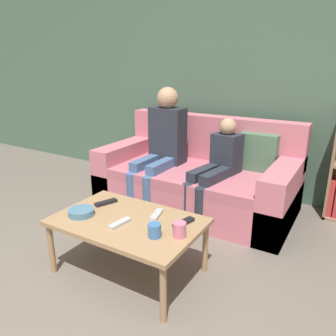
{
  "coord_description": "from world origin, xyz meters",
  "views": [
    {
      "loc": [
        1.25,
        -0.66,
        1.42
      ],
      "look_at": [
        -0.06,
        1.53,
        0.59
      ],
      "focal_mm": 35.0,
      "sensor_mm": 36.0,
      "label": 1
    }
  ],
  "objects_px": {
    "couch": "(198,179)",
    "person_adult": "(163,139)",
    "coffee_table": "(128,225)",
    "snack_bowl": "(81,212)",
    "tv_remote_1": "(106,202)",
    "tv_remote_2": "(120,223)",
    "person_child": "(218,164)",
    "cup_near": "(154,230)",
    "tv_remote_3": "(157,215)",
    "tv_remote_0": "(184,222)",
    "cup_far": "(179,230)"
  },
  "relations": [
    {
      "from": "tv_remote_3",
      "to": "coffee_table",
      "type": "bearing_deg",
      "value": -148.14
    },
    {
      "from": "tv_remote_3",
      "to": "person_child",
      "type": "bearing_deg",
      "value": 73.62
    },
    {
      "from": "cup_near",
      "to": "snack_bowl",
      "type": "height_order",
      "value": "cup_near"
    },
    {
      "from": "coffee_table",
      "to": "tv_remote_2",
      "type": "xyz_separation_m",
      "value": [
        0.0,
        -0.08,
        0.05
      ]
    },
    {
      "from": "tv_remote_1",
      "to": "tv_remote_3",
      "type": "distance_m",
      "value": 0.44
    },
    {
      "from": "tv_remote_1",
      "to": "snack_bowl",
      "type": "bearing_deg",
      "value": -73.16
    },
    {
      "from": "coffee_table",
      "to": "snack_bowl",
      "type": "relative_size",
      "value": 5.59
    },
    {
      "from": "couch",
      "to": "tv_remote_3",
      "type": "bearing_deg",
      "value": -78.67
    },
    {
      "from": "tv_remote_3",
      "to": "cup_far",
      "type": "bearing_deg",
      "value": -45.17
    },
    {
      "from": "tv_remote_1",
      "to": "snack_bowl",
      "type": "xyz_separation_m",
      "value": [
        -0.02,
        -0.23,
        0.01
      ]
    },
    {
      "from": "tv_remote_2",
      "to": "snack_bowl",
      "type": "height_order",
      "value": "snack_bowl"
    },
    {
      "from": "cup_near",
      "to": "cup_far",
      "type": "relative_size",
      "value": 0.93
    },
    {
      "from": "person_adult",
      "to": "tv_remote_3",
      "type": "height_order",
      "value": "person_adult"
    },
    {
      "from": "couch",
      "to": "person_adult",
      "type": "bearing_deg",
      "value": -165.18
    },
    {
      "from": "person_adult",
      "to": "person_child",
      "type": "height_order",
      "value": "person_adult"
    },
    {
      "from": "person_child",
      "to": "coffee_table",
      "type": "bearing_deg",
      "value": -88.81
    },
    {
      "from": "tv_remote_3",
      "to": "person_adult",
      "type": "bearing_deg",
      "value": 105.09
    },
    {
      "from": "person_child",
      "to": "cup_near",
      "type": "xyz_separation_m",
      "value": [
        0.11,
        -1.23,
        -0.07
      ]
    },
    {
      "from": "couch",
      "to": "coffee_table",
      "type": "bearing_deg",
      "value": -86.17
    },
    {
      "from": "tv_remote_2",
      "to": "tv_remote_0",
      "type": "bearing_deg",
      "value": 39.21
    },
    {
      "from": "person_child",
      "to": "tv_remote_1",
      "type": "xyz_separation_m",
      "value": [
        -0.47,
        -1.01,
        -0.11
      ]
    },
    {
      "from": "tv_remote_2",
      "to": "snack_bowl",
      "type": "bearing_deg",
      "value": -168.44
    },
    {
      "from": "tv_remote_0",
      "to": "tv_remote_2",
      "type": "xyz_separation_m",
      "value": [
        -0.35,
        -0.22,
        0.0
      ]
    },
    {
      "from": "coffee_table",
      "to": "person_adult",
      "type": "bearing_deg",
      "value": 110.54
    },
    {
      "from": "cup_near",
      "to": "tv_remote_3",
      "type": "height_order",
      "value": "cup_near"
    },
    {
      "from": "couch",
      "to": "tv_remote_0",
      "type": "xyz_separation_m",
      "value": [
        0.44,
        -1.14,
        0.13
      ]
    },
    {
      "from": "tv_remote_0",
      "to": "couch",
      "type": "bearing_deg",
      "value": 125.3
    },
    {
      "from": "tv_remote_3",
      "to": "tv_remote_0",
      "type": "bearing_deg",
      "value": -15.99
    },
    {
      "from": "snack_bowl",
      "to": "cup_near",
      "type": "bearing_deg",
      "value": 1.22
    },
    {
      "from": "cup_near",
      "to": "tv_remote_1",
      "type": "relative_size",
      "value": 0.49
    },
    {
      "from": "person_adult",
      "to": "cup_near",
      "type": "relative_size",
      "value": 13.87
    },
    {
      "from": "cup_near",
      "to": "couch",
      "type": "bearing_deg",
      "value": 104.98
    },
    {
      "from": "tv_remote_1",
      "to": "tv_remote_3",
      "type": "bearing_deg",
      "value": 25.05
    },
    {
      "from": "tv_remote_2",
      "to": "snack_bowl",
      "type": "relative_size",
      "value": 0.98
    },
    {
      "from": "tv_remote_0",
      "to": "tv_remote_1",
      "type": "xyz_separation_m",
      "value": [
        -0.65,
        -0.02,
        0.0
      ]
    },
    {
      "from": "couch",
      "to": "tv_remote_3",
      "type": "distance_m",
      "value": 1.16
    },
    {
      "from": "couch",
      "to": "person_child",
      "type": "xyz_separation_m",
      "value": [
        0.26,
        -0.15,
        0.24
      ]
    },
    {
      "from": "cup_far",
      "to": "tv_remote_0",
      "type": "xyz_separation_m",
      "value": [
        -0.05,
        0.15,
        -0.04
      ]
    },
    {
      "from": "tv_remote_2",
      "to": "tv_remote_3",
      "type": "relative_size",
      "value": 0.99
    },
    {
      "from": "person_adult",
      "to": "person_child",
      "type": "xyz_separation_m",
      "value": [
        0.62,
        -0.05,
        -0.15
      ]
    },
    {
      "from": "couch",
      "to": "tv_remote_1",
      "type": "bearing_deg",
      "value": -100.37
    },
    {
      "from": "cup_near",
      "to": "tv_remote_2",
      "type": "bearing_deg",
      "value": 177.36
    },
    {
      "from": "person_adult",
      "to": "tv_remote_0",
      "type": "relative_size",
      "value": 6.72
    },
    {
      "from": "cup_far",
      "to": "tv_remote_2",
      "type": "bearing_deg",
      "value": -170.37
    },
    {
      "from": "coffee_table",
      "to": "tv_remote_1",
      "type": "xyz_separation_m",
      "value": [
        -0.3,
        0.12,
        0.05
      ]
    },
    {
      "from": "person_child",
      "to": "snack_bowl",
      "type": "relative_size",
      "value": 5.26
    },
    {
      "from": "tv_remote_1",
      "to": "person_adult",
      "type": "bearing_deg",
      "value": 119.89
    },
    {
      "from": "couch",
      "to": "tv_remote_2",
      "type": "bearing_deg",
      "value": -86.31
    },
    {
      "from": "person_child",
      "to": "tv_remote_3",
      "type": "bearing_deg",
      "value": -82.0
    },
    {
      "from": "couch",
      "to": "cup_near",
      "type": "relative_size",
      "value": 22.4
    }
  ]
}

